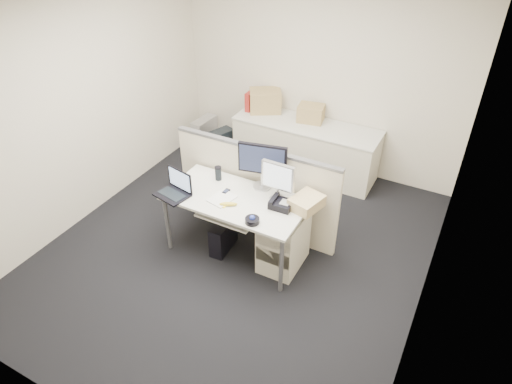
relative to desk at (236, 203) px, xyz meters
The scene contains 29 objects.
floor 0.67m from the desk, ahead, with size 4.00×4.50×0.01m, color black.
ceiling 2.04m from the desk, ahead, with size 4.00×4.50×0.01m, color white.
wall_back 2.35m from the desk, 90.00° to the left, with size 4.00×0.02×2.70m, color beige.
wall_front 2.35m from the desk, 90.00° to the right, with size 4.00×0.02×2.70m, color beige.
wall_left 2.11m from the desk, behind, with size 0.02×4.50×2.70m, color beige.
wall_right 2.11m from the desk, ahead, with size 0.02×4.50×2.70m, color beige.
desk is the anchor object (origin of this frame).
keyboard_tray 0.19m from the desk, 90.00° to the right, with size 0.62×0.32×0.02m, color beige.
drawer_pedestal 0.65m from the desk, ahead, with size 0.40×0.55×0.65m, color beige.
cubicle_partition 0.46m from the desk, 90.00° to the left, with size 2.00×0.06×1.10m, color beige.
back_counter 1.95m from the desk, 90.00° to the left, with size 2.00×0.60×0.72m, color beige.
monitor_main 0.48m from the desk, 64.89° to the left, with size 0.53×0.20×0.53m, color black.
monitor_small 0.52m from the desk, 24.23° to the left, with size 0.36×0.18×0.44m, color #B7B7BC.
laptop 0.71m from the desk, 155.70° to the right, with size 0.35×0.26×0.26m, color black.
trackball 0.46m from the desk, 38.66° to the right, with size 0.14×0.14×0.05m, color black.
desk_phone 0.51m from the desk, ahead, with size 0.23×0.19×0.07m, color black.
paper_stack 0.16m from the desk, 146.31° to the right, with size 0.21×0.27×0.01m, color silver.
sticky_pad 0.20m from the desk, 105.52° to the right, with size 0.07×0.07×0.01m, color yellow.
travel_mug 0.44m from the desk, 147.85° to the left, with size 0.07×0.07×0.15m, color black.
banana 0.17m from the desk, 90.00° to the right, with size 0.19×0.05×0.04m, color yellow.
cellphone 0.17m from the desk, 161.57° to the left, with size 0.05×0.10×0.01m, color black.
manila_folders 0.76m from the desk, 15.52° to the left, with size 0.26×0.33×0.12m, color tan.
keyboard 0.15m from the desk, 70.35° to the right, with size 0.47×0.17×0.03m, color black.
pc_tower_desk 0.50m from the desk, 161.57° to the right, with size 0.16×0.40×0.37m, color black.
pc_tower_spare_dark 2.11m from the desk, 127.56° to the left, with size 0.19×0.48×0.45m, color black.
pc_tower_spare_silver 2.61m from the desk, 131.34° to the left, with size 0.18×0.46×0.43m, color #B7B7BC.
cardboard_box_left 2.18m from the desk, 108.85° to the left, with size 0.43×0.33×0.33m, color #987B4B.
cardboard_box_right 2.06m from the desk, 90.00° to the left, with size 0.34×0.27×0.25m, color #987B4B.
red_binder 2.23m from the desk, 113.91° to the left, with size 0.07×0.31×0.29m, color maroon.
Camera 1 is at (2.02, -3.34, 3.55)m, focal length 32.00 mm.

